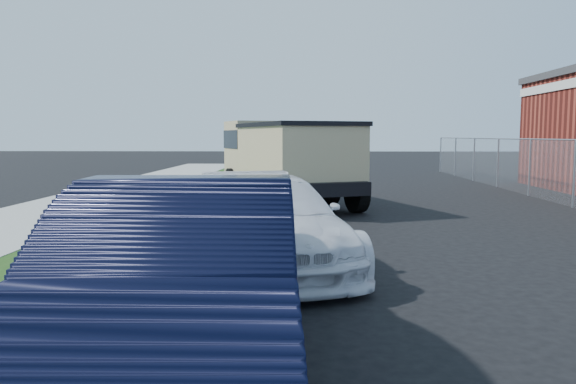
{
  "coord_description": "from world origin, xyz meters",
  "views": [
    {
      "loc": [
        -1.09,
        -8.07,
        1.92
      ],
      "look_at": [
        -1.4,
        1.0,
        1.0
      ],
      "focal_mm": 35.0,
      "sensor_mm": 36.0,
      "label": 1
    }
  ],
  "objects_px": {
    "parking_meter": "(177,202)",
    "dump_truck": "(284,157)",
    "navy_sedan": "(182,286)",
    "white_wagon": "(270,221)"
  },
  "relations": [
    {
      "from": "parking_meter",
      "to": "navy_sedan",
      "type": "xyz_separation_m",
      "value": [
        0.86,
        -3.55,
        -0.21
      ]
    },
    {
      "from": "white_wagon",
      "to": "navy_sedan",
      "type": "height_order",
      "value": "navy_sedan"
    },
    {
      "from": "dump_truck",
      "to": "parking_meter",
      "type": "bearing_deg",
      "value": -120.13
    },
    {
      "from": "navy_sedan",
      "to": "dump_truck",
      "type": "height_order",
      "value": "dump_truck"
    },
    {
      "from": "navy_sedan",
      "to": "dump_truck",
      "type": "relative_size",
      "value": 0.75
    },
    {
      "from": "white_wagon",
      "to": "parking_meter",
      "type": "bearing_deg",
      "value": -171.44
    },
    {
      "from": "parking_meter",
      "to": "dump_truck",
      "type": "distance_m",
      "value": 8.23
    },
    {
      "from": "navy_sedan",
      "to": "dump_truck",
      "type": "distance_m",
      "value": 11.71
    },
    {
      "from": "dump_truck",
      "to": "white_wagon",
      "type": "bearing_deg",
      "value": -111.26
    },
    {
      "from": "parking_meter",
      "to": "white_wagon",
      "type": "bearing_deg",
      "value": 29.43
    }
  ]
}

